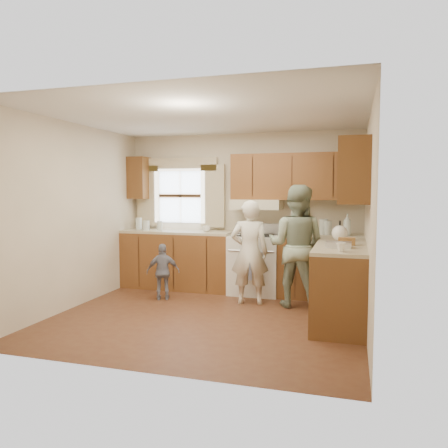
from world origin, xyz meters
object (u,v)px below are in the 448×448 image
(woman_right, at_px, (296,246))
(child, at_px, (163,272))
(stove, at_px, (255,263))
(woman_left, at_px, (250,252))

(woman_right, height_order, child, woman_right)
(stove, bearing_deg, child, -147.24)
(woman_left, xyz_separation_m, child, (-1.26, -0.14, -0.32))
(stove, relative_size, woman_left, 0.73)
(woman_left, bearing_deg, woman_right, 172.58)
(woman_right, bearing_deg, stove, -30.85)
(stove, distance_m, child, 1.43)
(stove, xyz_separation_m, child, (-1.20, -0.77, -0.06))
(woman_left, height_order, woman_right, woman_right)
(stove, xyz_separation_m, woman_left, (0.05, -0.64, 0.26))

